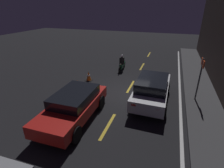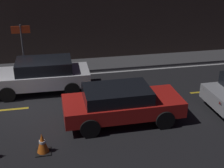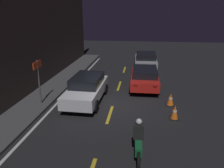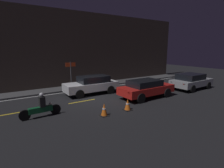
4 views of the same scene
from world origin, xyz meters
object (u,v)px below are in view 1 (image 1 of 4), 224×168
(sedan_white, at_px, (152,89))
(taxi_red, at_px, (74,105))
(shop_sign, at_px, (201,71))
(traffic_cone_mid, at_px, (78,85))
(traffic_cone_near, at_px, (89,76))
(motorcycle, at_px, (122,64))

(sedan_white, distance_m, taxi_red, 4.35)
(shop_sign, bearing_deg, traffic_cone_mid, -82.76)
(traffic_cone_mid, bearing_deg, sedan_white, 90.37)
(taxi_red, xyz_separation_m, traffic_cone_mid, (-2.85, -1.41, -0.41))
(sedan_white, distance_m, traffic_cone_near, 4.96)
(taxi_red, relative_size, shop_sign, 1.81)
(sedan_white, height_order, taxi_red, sedan_white)
(motorcycle, bearing_deg, traffic_cone_near, -31.86)
(taxi_red, distance_m, traffic_cone_near, 4.72)
(taxi_red, xyz_separation_m, traffic_cone_near, (-4.49, -1.42, -0.40))
(shop_sign, bearing_deg, motorcycle, -124.45)
(sedan_white, xyz_separation_m, traffic_cone_near, (-1.61, -4.67, -0.44))
(motorcycle, bearing_deg, shop_sign, 53.08)
(taxi_red, height_order, traffic_cone_near, taxi_red)
(taxi_red, bearing_deg, motorcycle, 177.46)
(taxi_red, distance_m, motorcycle, 7.45)
(traffic_cone_mid, xyz_separation_m, shop_sign, (-0.90, 7.06, 1.46))
(motorcycle, xyz_separation_m, traffic_cone_mid, (4.60, -1.66, -0.21))
(traffic_cone_mid, bearing_deg, traffic_cone_near, -179.83)
(motorcycle, bearing_deg, traffic_cone_mid, -22.34)
(traffic_cone_near, xyz_separation_m, traffic_cone_mid, (1.64, 0.00, -0.01))
(taxi_red, bearing_deg, sedan_white, 130.86)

